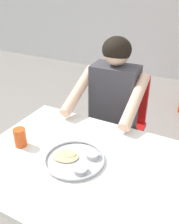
% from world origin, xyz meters
% --- Properties ---
extents(table_foreground, '(1.07, 0.85, 0.72)m').
position_xyz_m(table_foreground, '(0.05, 0.09, 0.65)').
color(table_foreground, white).
rests_on(table_foreground, ground).
extents(thali_tray, '(0.32, 0.32, 0.03)m').
position_xyz_m(thali_tray, '(0.04, 0.08, 0.73)').
color(thali_tray, '#B7BABF').
rests_on(thali_tray, table_foreground).
extents(drinking_cup, '(0.07, 0.07, 0.11)m').
position_xyz_m(drinking_cup, '(-0.31, 0.06, 0.78)').
color(drinking_cup, '#D84C19').
rests_on(drinking_cup, table_foreground).
extents(chair_foreground, '(0.45, 0.40, 0.88)m').
position_xyz_m(chair_foreground, '(-0.06, 0.94, 0.52)').
color(chair_foreground, red).
rests_on(chair_foreground, ground).
extents(diner_foreground, '(0.50, 0.56, 1.21)m').
position_xyz_m(diner_foreground, '(-0.05, 0.72, 0.73)').
color(diner_foreground, '#292929').
rests_on(diner_foreground, ground).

